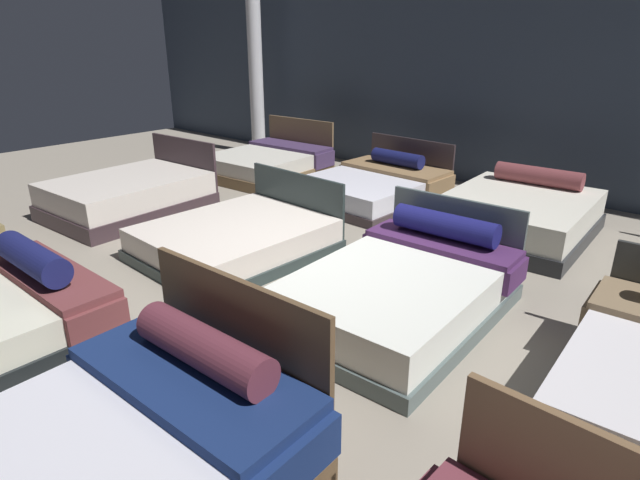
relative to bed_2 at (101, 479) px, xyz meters
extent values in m
cube|color=gray|center=(-1.15, 2.78, -0.31)|extent=(18.00, 18.00, 0.02)
cube|color=#333D4C|center=(-1.15, 7.39, 1.45)|extent=(18.00, 0.06, 3.50)
cube|color=brown|center=(-2.23, 0.73, 0.17)|extent=(1.59, 0.48, 0.06)
cube|color=brown|center=(-3.03, 0.73, -0.01)|extent=(0.06, 0.47, 0.28)
cube|color=brown|center=(-1.42, 0.73, -0.01)|extent=(0.06, 0.47, 0.28)
cylinder|color=#161A4F|center=(-2.23, 0.64, 0.34)|extent=(0.94, 0.25, 0.25)
cube|color=silver|center=(0.00, -0.09, 0.07)|extent=(1.51, 2.02, 0.33)
cube|color=brown|center=(-0.02, 0.93, 0.23)|extent=(1.43, 0.08, 1.06)
cube|color=navy|center=(-0.01, 0.58, 0.28)|extent=(1.51, 0.68, 0.07)
cube|color=navy|center=(-0.78, 0.56, 0.11)|extent=(0.09, 0.64, 0.26)
cube|color=navy|center=(0.75, 0.60, 0.11)|extent=(0.09, 0.64, 0.26)
cylinder|color=brown|center=(-0.02, 0.68, 0.42)|extent=(0.96, 0.26, 0.24)
cube|color=#34262B|center=(-4.47, 2.73, -0.20)|extent=(1.59, 2.07, 0.21)
cube|color=silver|center=(-4.47, 2.73, 0.06)|extent=(1.53, 2.01, 0.30)
cube|color=#34262B|center=(-4.52, 3.73, 0.15)|extent=(1.41, 0.11, 0.91)
cube|color=#263131|center=(-2.22, 2.73, -0.24)|extent=(1.71, 2.03, 0.12)
cube|color=silver|center=(-2.22, 2.73, -0.05)|extent=(1.65, 1.97, 0.25)
cube|color=#263131|center=(-2.17, 3.71, 0.09)|extent=(1.54, 0.11, 0.78)
cube|color=#4A5858|center=(-0.05, 2.73, -0.23)|extent=(1.56, 2.20, 0.14)
cube|color=white|center=(-0.05, 2.73, -0.01)|extent=(1.50, 2.14, 0.30)
cube|color=#4A5858|center=(-0.10, 3.80, 0.12)|extent=(1.39, 0.09, 0.85)
cube|color=#462452|center=(-0.09, 3.54, 0.17)|extent=(1.47, 0.53, 0.05)
cube|color=#462452|center=(-0.82, 3.51, 0.03)|extent=(0.07, 0.48, 0.22)
cube|color=#462452|center=(0.65, 3.56, 0.03)|extent=(0.07, 0.48, 0.22)
cylinder|color=navy|center=(-0.09, 3.58, 0.33)|extent=(1.03, 0.27, 0.23)
cube|color=#80694C|center=(1.34, 3.32, 0.04)|extent=(0.08, 0.58, 0.28)
cube|color=brown|center=(-4.55, 5.42, -0.21)|extent=(1.71, 1.99, 0.18)
cube|color=silver|center=(-4.55, 5.42, -0.01)|extent=(1.65, 1.93, 0.23)
cube|color=brown|center=(-4.60, 6.37, 0.14)|extent=(1.52, 0.12, 0.89)
cube|color=#412F53|center=(-4.58, 6.08, 0.13)|extent=(1.62, 0.61, 0.05)
cube|color=#412F53|center=(-5.38, 6.04, -0.02)|extent=(0.08, 0.53, 0.26)
cube|color=#412F53|center=(-3.78, 6.12, -0.02)|extent=(0.08, 0.53, 0.26)
cube|color=#34292B|center=(-2.28, 5.43, -0.24)|extent=(1.74, 2.07, 0.13)
cube|color=silver|center=(-2.28, 5.43, -0.05)|extent=(1.67, 2.01, 0.25)
cube|color=#34292B|center=(-2.24, 6.43, 0.10)|extent=(1.56, 0.11, 0.81)
cube|color=olive|center=(-2.26, 6.04, 0.10)|extent=(1.66, 0.80, 0.06)
cube|color=olive|center=(-3.08, 6.07, -0.04)|extent=(0.09, 0.73, 0.22)
cube|color=olive|center=(-1.44, 6.00, -0.04)|extent=(0.09, 0.73, 0.22)
cylinder|color=#13174A|center=(-2.25, 6.08, 0.24)|extent=(0.88, 0.25, 0.22)
cube|color=black|center=(-0.08, 5.44, -0.21)|extent=(1.74, 2.08, 0.18)
cube|color=silver|center=(-0.08, 5.44, 0.04)|extent=(1.68, 2.01, 0.32)
cylinder|color=brown|center=(-0.11, 6.12, 0.32)|extent=(1.10, 0.29, 0.24)
cylinder|color=silver|center=(-6.05, 6.65, 1.45)|extent=(0.28, 0.28, 3.50)
camera|label=1|loc=(2.11, -0.78, 2.04)|focal=29.45mm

